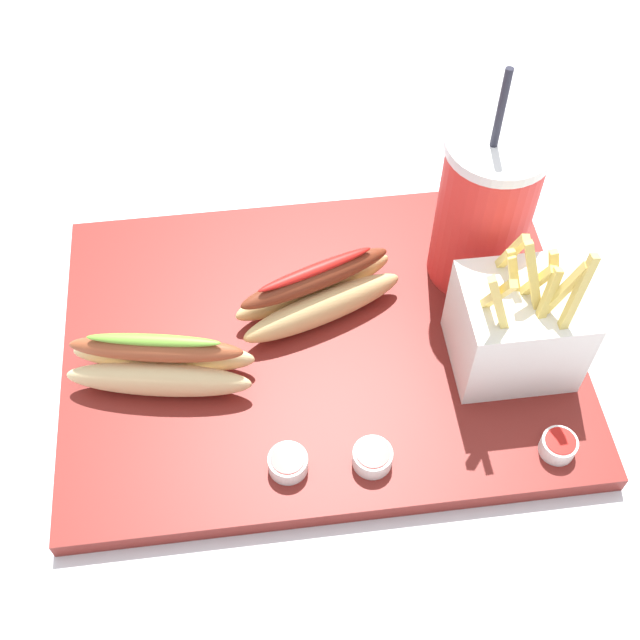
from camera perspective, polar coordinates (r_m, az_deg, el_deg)
ground_plane at (r=0.81m, az=-0.00°, el=-2.49°), size 2.40×2.40×0.02m
food_tray at (r=0.79m, az=-0.00°, el=-1.69°), size 0.49×0.36×0.02m
soda_cup at (r=0.79m, az=11.39°, el=7.56°), size 0.09×0.09×0.24m
fries_basket at (r=0.75m, az=13.60°, el=-0.40°), size 0.11×0.09×0.17m
hot_dog_1 at (r=0.75m, az=-11.08°, el=-2.96°), size 0.17×0.08×0.07m
hot_dog_2 at (r=0.78m, az=-0.25°, el=1.91°), size 0.17×0.11×0.07m
ketchup_cup_1 at (r=0.71m, az=3.68°, el=-9.49°), size 0.03×0.03×0.02m
ketchup_cup_2 at (r=0.74m, az=16.30°, el=-8.37°), size 0.03×0.03×0.02m
ketchup_cup_3 at (r=0.71m, az=-2.25°, el=-9.89°), size 0.03×0.03×0.02m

